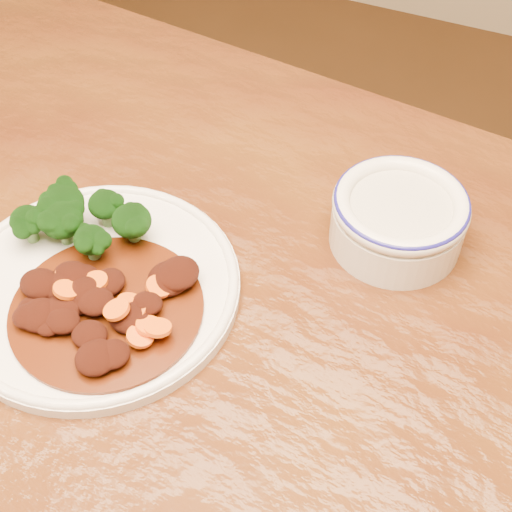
% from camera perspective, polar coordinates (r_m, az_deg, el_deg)
% --- Properties ---
extents(dining_table, '(1.60, 1.07, 0.75)m').
position_cam_1_polar(dining_table, '(0.70, -4.72, -12.41)').
color(dining_table, '#552F0F').
rests_on(dining_table, ground).
extents(dinner_plate, '(0.27, 0.27, 0.02)m').
position_cam_1_polar(dinner_plate, '(0.69, -12.61, -2.35)').
color(dinner_plate, white).
rests_on(dinner_plate, dining_table).
extents(broccoli_florets, '(0.13, 0.08, 0.05)m').
position_cam_1_polar(broccoli_florets, '(0.71, -13.95, 3.04)').
color(broccoli_florets, '#548343').
rests_on(broccoli_florets, dinner_plate).
extents(mince_stew, '(0.18, 0.18, 0.03)m').
position_cam_1_polar(mince_stew, '(0.66, -12.51, -3.69)').
color(mince_stew, '#451E07').
rests_on(mince_stew, dinner_plate).
extents(dip_bowl, '(0.13, 0.13, 0.06)m').
position_cam_1_polar(dip_bowl, '(0.71, 11.33, 3.06)').
color(dip_bowl, silver).
rests_on(dip_bowl, dining_table).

